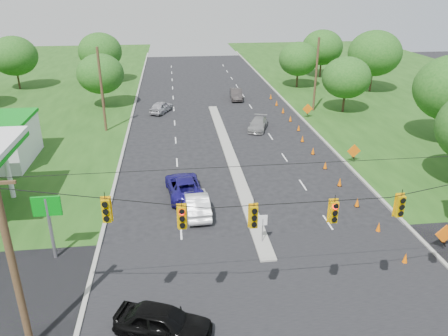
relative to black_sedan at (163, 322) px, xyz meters
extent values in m
plane|color=black|center=(6.07, 0.98, -0.78)|extent=(160.00, 160.00, 0.00)
cube|color=black|center=(6.07, 0.98, -0.78)|extent=(160.00, 14.00, 0.02)
cube|color=gray|center=(-4.03, 30.98, -0.78)|extent=(0.25, 110.00, 0.16)
cube|color=gray|center=(16.17, 30.98, -0.78)|extent=(0.25, 110.00, 0.16)
cube|color=gray|center=(6.07, 21.98, -0.78)|extent=(1.00, 34.00, 0.18)
cylinder|color=gray|center=(6.07, 6.98, 0.12)|extent=(0.06, 0.06, 1.80)
cube|color=white|center=(6.07, 6.98, 0.92)|extent=(0.55, 0.04, 0.70)
cylinder|color=#422D1C|center=(-5.93, -0.02, 3.72)|extent=(0.32, 0.32, 9.00)
cylinder|color=black|center=(6.07, -0.02, 6.22)|extent=(24.00, 0.04, 0.04)
cube|color=#FDBA00|center=(-1.93, -0.02, 5.97)|extent=(0.34, 0.24, 1.00)
cube|color=#FDBA00|center=(1.07, -0.02, 5.45)|extent=(0.34, 0.24, 1.00)
cube|color=#FDBA00|center=(4.07, -0.02, 5.27)|extent=(0.34, 0.24, 1.00)
cube|color=#FDBA00|center=(7.57, -0.02, 5.27)|extent=(0.34, 0.24, 1.00)
cube|color=#FDBA00|center=(10.57, -0.02, 5.36)|extent=(0.34, 0.24, 1.00)
cylinder|color=#422D1C|center=(-6.43, 30.98, 3.72)|extent=(0.28, 0.28, 9.00)
cylinder|color=#422D1C|center=(18.57, 35.98, 3.72)|extent=(0.28, 0.28, 9.00)
cylinder|color=gray|center=(-6.43, 6.98, 1.22)|extent=(0.20, 0.20, 4.00)
cube|color=#00810F|center=(-6.43, 6.98, 2.72)|extent=(1.60, 0.15, 1.20)
cylinder|color=white|center=(-11.43, 15.48, 1.62)|extent=(0.36, 0.36, 4.80)
cone|color=#F76403|center=(13.95, 3.98, -0.43)|extent=(0.32, 0.32, 0.70)
cone|color=#F76403|center=(13.95, 7.48, -0.43)|extent=(0.32, 0.32, 0.70)
cone|color=#F76403|center=(13.95, 10.98, -0.43)|extent=(0.32, 0.32, 0.70)
cone|color=#F76403|center=(13.95, 14.48, -0.43)|extent=(0.32, 0.32, 0.70)
cone|color=#F76403|center=(13.95, 17.98, -0.43)|extent=(0.32, 0.32, 0.70)
cone|color=#F76403|center=(13.95, 21.48, -0.43)|extent=(0.32, 0.32, 0.70)
cone|color=#F76403|center=(13.95, 24.98, -0.43)|extent=(0.32, 0.32, 0.70)
cone|color=#F76403|center=(14.55, 28.48, -0.43)|extent=(0.32, 0.32, 0.70)
cone|color=#F76403|center=(14.55, 31.98, -0.43)|extent=(0.32, 0.32, 0.70)
cone|color=#F76403|center=(14.55, 35.48, -0.43)|extent=(0.32, 0.32, 0.70)
cone|color=#F76403|center=(14.55, 38.98, -0.43)|extent=(0.32, 0.32, 0.70)
cone|color=#F76403|center=(14.55, 42.48, -0.43)|extent=(0.32, 0.32, 0.70)
cube|color=black|center=(16.87, 4.98, -0.23)|extent=(0.06, 0.58, 0.26)
cube|color=black|center=(16.87, 4.98, -0.23)|extent=(0.06, 0.58, 0.26)
cube|color=orange|center=(16.87, 4.98, 0.37)|extent=(1.27, 0.05, 1.27)
cube|color=black|center=(16.87, 18.98, -0.23)|extent=(0.06, 0.58, 0.26)
cube|color=black|center=(16.87, 18.98, -0.23)|extent=(0.06, 0.58, 0.26)
cube|color=orange|center=(16.87, 18.98, 0.37)|extent=(1.27, 0.05, 1.27)
cube|color=black|center=(16.87, 32.98, -0.23)|extent=(0.06, 0.58, 0.26)
cube|color=black|center=(16.87, 32.98, -0.23)|extent=(0.06, 0.58, 0.26)
cube|color=orange|center=(16.87, 32.98, 0.37)|extent=(1.27, 0.05, 1.27)
cylinder|color=black|center=(-21.93, 52.98, 0.66)|extent=(0.28, 0.28, 2.88)
ellipsoid|color=#194C14|center=(-21.93, 52.98, 4.18)|extent=(6.72, 6.72, 5.76)
cylinder|color=black|center=(-7.93, 40.98, 0.48)|extent=(0.28, 0.28, 2.52)
ellipsoid|color=#194C14|center=(-7.93, 40.98, 3.56)|extent=(5.88, 5.88, 5.04)
cylinder|color=black|center=(-9.93, 55.98, 0.66)|extent=(0.28, 0.28, 2.88)
ellipsoid|color=#194C14|center=(-9.93, 55.98, 4.18)|extent=(6.72, 6.72, 5.76)
cylinder|color=black|center=(28.07, 22.98, 0.84)|extent=(0.28, 0.28, 3.24)
cylinder|color=black|center=(22.07, 34.98, 0.48)|extent=(0.28, 0.28, 2.52)
ellipsoid|color=#194C14|center=(22.07, 34.98, 3.56)|extent=(5.88, 5.88, 5.04)
cylinder|color=black|center=(30.07, 44.98, 0.84)|extent=(0.28, 0.28, 3.24)
ellipsoid|color=#194C14|center=(30.07, 44.98, 4.80)|extent=(7.56, 7.56, 6.48)
cylinder|color=black|center=(26.07, 55.98, 0.66)|extent=(0.28, 0.28, 2.88)
ellipsoid|color=#194C14|center=(26.07, 55.98, 4.18)|extent=(6.72, 6.72, 5.76)
cylinder|color=black|center=(20.07, 48.98, 0.48)|extent=(0.28, 0.28, 2.52)
ellipsoid|color=#194C14|center=(20.07, 48.98, 3.56)|extent=(5.88, 5.88, 5.04)
imported|color=black|center=(0.00, 0.00, 0.00)|extent=(4.91, 3.33, 1.55)
imported|color=white|center=(2.28, 11.46, -0.02)|extent=(1.80, 4.63, 1.50)
imported|color=navy|center=(1.50, 14.43, -0.03)|extent=(3.10, 5.65, 1.50)
imported|color=gray|center=(10.19, 29.46, -0.15)|extent=(3.11, 4.67, 1.26)
imported|color=#A09EA6|center=(-0.50, 37.61, -0.06)|extent=(3.26, 4.50, 1.42)
imported|color=#302B2B|center=(9.74, 42.90, -0.04)|extent=(1.81, 4.52, 1.46)
camera|label=1|loc=(0.89, -15.82, 14.45)|focal=35.00mm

